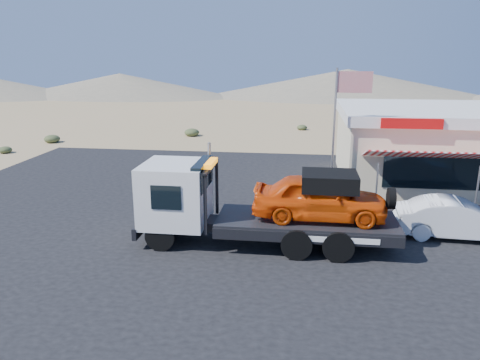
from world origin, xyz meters
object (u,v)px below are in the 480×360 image
(white_sedan, at_px, (457,219))
(flagpole, at_px, (340,121))
(tow_truck, at_px, (260,201))
(jerky_store, at_px, (441,145))

(white_sedan, xyz_separation_m, flagpole, (-4.13, 3.53, 3.03))
(tow_truck, bearing_deg, jerky_store, 48.04)
(white_sedan, bearing_deg, flagpole, 52.70)
(jerky_store, xyz_separation_m, flagpole, (-5.57, -4.47, 1.77))
(jerky_store, height_order, flagpole, flagpole)
(tow_truck, relative_size, flagpole, 1.48)
(jerky_store, bearing_deg, flagpole, -141.21)
(tow_truck, xyz_separation_m, white_sedan, (7.14, 1.54, -0.86))
(jerky_store, distance_m, flagpole, 7.36)
(tow_truck, relative_size, jerky_store, 0.86)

